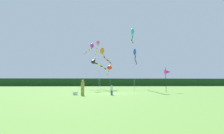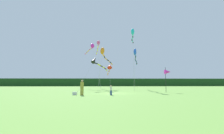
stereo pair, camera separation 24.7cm
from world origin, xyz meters
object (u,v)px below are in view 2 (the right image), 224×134
object	(u,v)px
kite_cyan	(133,33)
kite_rainbow	(98,45)
cooler_box	(75,93)
person_adult	(82,87)
kite_black	(96,61)
kite_magenta	(92,47)
kite_blue	(135,54)
kite_orange	(104,53)
banner_flag_pole	(168,72)
person_child	(111,90)
kite_red	(109,67)

from	to	relation	value
kite_cyan	kite_rainbow	bearing A→B (deg)	125.68
cooler_box	kite_cyan	xyz separation A→B (m)	(8.87, 10.65, 10.81)
person_adult	kite_black	distance (m)	11.14
person_adult	kite_magenta	bearing A→B (deg)	91.97
kite_blue	kite_black	size ratio (longest dim) A/B	1.04
kite_orange	kite_rainbow	world-z (taller)	kite_rainbow
kite_blue	kite_cyan	size ratio (longest dim) A/B	0.73
cooler_box	kite_cyan	distance (m)	17.58
kite_blue	kite_cyan	world-z (taller)	kite_cyan
banner_flag_pole	kite_blue	bearing A→B (deg)	108.65
person_child	kite_orange	size ratio (longest dim) A/B	0.13
kite_magenta	kite_cyan	world-z (taller)	kite_cyan
kite_blue	banner_flag_pole	bearing A→B (deg)	-71.35
kite_rainbow	person_child	bearing A→B (deg)	-83.01
cooler_box	kite_blue	xyz separation A→B (m)	(9.93, 13.88, 7.35)
person_child	kite_cyan	size ratio (longest dim) A/B	0.10
kite_magenta	kite_rainbow	xyz separation A→B (m)	(1.44, 2.15, 0.99)
kite_red	kite_orange	world-z (taller)	kite_orange
kite_rainbow	cooler_box	bearing A→B (deg)	-94.69
kite_blue	kite_orange	bearing A→B (deg)	-173.36
person_child	kite_rainbow	bearing A→B (deg)	96.99
banner_flag_pole	kite_rainbow	bearing A→B (deg)	125.28
person_adult	kite_rainbow	xyz separation A→B (m)	(0.79, 21.06, 10.01)
kite_cyan	kite_orange	distance (m)	7.07
kite_red	kite_magenta	xyz separation A→B (m)	(-4.17, 5.19, 5.45)
kite_red	person_child	bearing A→B (deg)	-90.60
person_adult	kite_blue	distance (m)	18.13
person_child	kite_rainbow	world-z (taller)	kite_rainbow
person_adult	kite_red	size ratio (longest dim) A/B	0.18
kite_black	cooler_box	bearing A→B (deg)	-100.72
person_adult	banner_flag_pole	world-z (taller)	banner_flag_pole
person_adult	cooler_box	size ratio (longest dim) A/B	3.45
kite_blue	person_adult	bearing A→B (deg)	-122.28
cooler_box	kite_magenta	xyz separation A→B (m)	(0.25, 18.50, 9.84)
banner_flag_pole	kite_orange	xyz separation A→B (m)	(-9.84, 8.55, 4.46)
kite_cyan	kite_orange	xyz separation A→B (m)	(-5.63, 2.45, -3.49)
person_child	kite_cyan	xyz separation A→B (m)	(4.60, 11.08, 10.35)
person_adult	kite_blue	world-z (taller)	kite_blue
kite_red	kite_magenta	size ratio (longest dim) A/B	0.90
banner_flag_pole	person_child	bearing A→B (deg)	-150.48
kite_blue	kite_magenta	size ratio (longest dim) A/B	0.80
kite_orange	kite_blue	bearing A→B (deg)	6.64
banner_flag_pole	kite_cyan	bearing A→B (deg)	124.61
person_adult	kite_cyan	xyz separation A→B (m)	(7.97, 11.06, 10.00)
kite_rainbow	kite_red	bearing A→B (deg)	-69.63
kite_black	kite_blue	bearing A→B (deg)	26.83
cooler_box	kite_black	world-z (taller)	kite_black
kite_blue	kite_orange	size ratio (longest dim) A/B	1.00
person_child	cooler_box	xyz separation A→B (m)	(-4.28, 0.42, -0.46)
person_child	kite_orange	distance (m)	15.21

